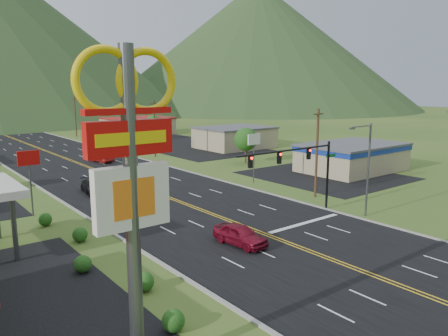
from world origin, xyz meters
TOP-DOWN VIEW (x-y plane):
  - ground at (0.00, 0.00)m, footprint 500.00×500.00m
  - road at (0.00, 0.00)m, footprint 20.00×460.00m
  - pylon_sign at (-17.00, 2.00)m, footprint 4.32×0.60m
  - traffic_signal at (6.48, 14.00)m, footprint 13.10×0.43m
  - streetlight_east at (11.18, 10.00)m, footprint 3.28×0.25m
  - building_east_near at (30.00, 25.00)m, footprint 15.40×10.40m
  - building_east_mid at (32.00, 55.00)m, footprint 14.40×11.40m
  - building_east_far at (28.00, 90.00)m, footprint 16.40×12.40m
  - pole_sign_west_a at (-14.00, 30.00)m, footprint 2.00×0.18m
  - pole_sign_east_a at (13.00, 28.00)m, footprint 2.00×0.18m
  - pole_sign_east_b at (13.00, 60.00)m, footprint 2.00×0.18m
  - tree_east_a at (22.00, 40.00)m, footprint 3.84×3.84m
  - tree_east_b at (26.00, 78.00)m, footprint 3.84×3.84m
  - utility_pole_a at (13.50, 18.00)m, footprint 1.60×0.28m
  - utility_pole_b at (13.50, 55.00)m, footprint 1.60×0.28m
  - utility_pole_c at (13.50, 95.00)m, footprint 1.60×0.28m
  - utility_pole_d at (13.50, 135.00)m, footprint 1.60×0.28m
  - mountain_ne at (147.84, 176.19)m, footprint 180.00×180.00m
  - car_red_near at (-3.27, 11.42)m, footprint 2.45×5.03m
  - car_dark_mid at (-5.82, 35.36)m, footprint 2.75×5.40m
  - car_red_far at (3.46, 55.02)m, footprint 2.47×5.13m

SIDE VIEW (x-z plane):
  - ground at x=0.00m, z-range 0.00..0.00m
  - road at x=0.00m, z-range -0.02..0.02m
  - car_dark_mid at x=-5.82m, z-range 0.00..1.50m
  - car_red_far at x=3.46m, z-range 0.00..1.62m
  - car_red_near at x=-3.27m, z-range 0.00..1.65m
  - building_east_mid at x=32.00m, z-range 0.01..4.31m
  - building_east_far at x=28.00m, z-range 0.01..4.51m
  - building_east_near at x=30.00m, z-range 0.22..4.32m
  - tree_east_a at x=22.00m, z-range 0.98..6.80m
  - tree_east_b at x=26.00m, z-range 0.98..6.80m
  - pole_sign_west_a at x=-14.00m, z-range 1.85..8.25m
  - pole_sign_east_a at x=13.00m, z-range 1.85..8.25m
  - pole_sign_east_b at x=13.00m, z-range 1.85..8.25m
  - utility_pole_a at x=13.50m, z-range 0.13..10.13m
  - utility_pole_b at x=13.50m, z-range 0.13..10.13m
  - utility_pole_c at x=13.50m, z-range 0.13..10.13m
  - utility_pole_d at x=13.50m, z-range 0.13..10.13m
  - streetlight_east at x=11.18m, z-range 0.68..9.68m
  - traffic_signal at x=6.48m, z-range 1.83..8.83m
  - pylon_sign at x=-17.00m, z-range 2.30..16.30m
  - mountain_ne at x=147.84m, z-range 0.00..70.00m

